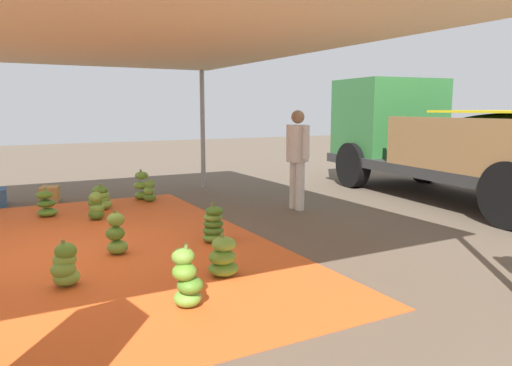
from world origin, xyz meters
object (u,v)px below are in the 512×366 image
object	(u,v)px
banana_bunch_3	(223,258)
banana_bunch_9	(65,266)
banana_bunch_4	(213,225)
cargo_truck_main	(449,138)
worker_0	(297,152)
crate_1	(50,194)
banana_bunch_12	(142,187)
banana_bunch_1	(46,205)
banana_bunch_5	(101,198)
banana_bunch_10	(187,280)
banana_bunch_6	(150,192)
banana_bunch_2	(96,206)
banana_bunch_11	(116,235)

from	to	relation	value
banana_bunch_3	banana_bunch_9	world-z (taller)	banana_bunch_9
banana_bunch_3	banana_bunch_4	world-z (taller)	banana_bunch_4
cargo_truck_main	banana_bunch_4	bearing A→B (deg)	-81.41
worker_0	cargo_truck_main	bearing A→B (deg)	81.86
banana_bunch_4	crate_1	bearing A→B (deg)	-158.81
banana_bunch_12	cargo_truck_main	size ratio (longest dim) A/B	0.09
banana_bunch_1	banana_bunch_5	size ratio (longest dim) A/B	1.05
banana_bunch_9	banana_bunch_10	world-z (taller)	banana_bunch_10
banana_bunch_3	banana_bunch_6	distance (m)	4.43
banana_bunch_3	banana_bunch_4	xyz separation A→B (m)	(-1.27, 0.45, 0.03)
worker_0	crate_1	size ratio (longest dim) A/B	4.15
banana_bunch_2	banana_bunch_4	bearing A→B (deg)	28.30
banana_bunch_4	banana_bunch_11	world-z (taller)	banana_bunch_11
banana_bunch_1	banana_bunch_2	bearing A→B (deg)	46.67
crate_1	banana_bunch_3	bearing A→B (deg)	11.99
banana_bunch_9	banana_bunch_10	distance (m)	1.39
banana_bunch_4	crate_1	xyz separation A→B (m)	(-4.09, -1.58, -0.08)
banana_bunch_9	banana_bunch_1	bearing A→B (deg)	177.33
banana_bunch_2	crate_1	distance (m)	2.08
banana_bunch_1	banana_bunch_4	size ratio (longest dim) A/B	0.90
banana_bunch_3	cargo_truck_main	bearing A→B (deg)	109.70
banana_bunch_11	worker_0	distance (m)	3.69
banana_bunch_1	banana_bunch_6	xyz separation A→B (m)	(-0.43, 1.84, -0.00)
banana_bunch_5	banana_bunch_12	size ratio (longest dim) A/B	0.78
banana_bunch_5	banana_bunch_9	xyz separation A→B (m)	(3.65, -1.06, 0.01)
banana_bunch_11	banana_bunch_12	xyz separation A→B (m)	(-3.41, 1.25, 0.01)
cargo_truck_main	crate_1	bearing A→B (deg)	-115.20
banana_bunch_1	worker_0	size ratio (longest dim) A/B	0.28
banana_bunch_11	crate_1	bearing A→B (deg)	-175.27
banana_bunch_2	worker_0	size ratio (longest dim) A/B	0.28
banana_bunch_10	banana_bunch_11	size ratio (longest dim) A/B	1.08
banana_bunch_10	banana_bunch_12	distance (m)	5.45
worker_0	banana_bunch_11	bearing A→B (deg)	-70.22
banana_bunch_1	cargo_truck_main	xyz separation A→B (m)	(1.88, 7.15, 0.98)
banana_bunch_11	banana_bunch_6	bearing A→B (deg)	156.93
banana_bunch_5	banana_bunch_9	size ratio (longest dim) A/B	0.97
worker_0	banana_bunch_12	bearing A→B (deg)	-135.59
banana_bunch_5	banana_bunch_12	bearing A→B (deg)	124.62
banana_bunch_12	banana_bunch_2	bearing A→B (deg)	-38.60
banana_bunch_5	banana_bunch_12	xyz separation A→B (m)	(-0.61, 0.88, 0.05)
banana_bunch_9	banana_bunch_12	distance (m)	4.68
banana_bunch_5	banana_bunch_11	bearing A→B (deg)	-7.55
banana_bunch_2	banana_bunch_5	size ratio (longest dim) A/B	1.06
banana_bunch_2	banana_bunch_6	xyz separation A→B (m)	(-1.06, 1.17, -0.02)
banana_bunch_6	worker_0	xyz separation A→B (m)	(1.85, 2.09, 0.80)
cargo_truck_main	crate_1	world-z (taller)	cargo_truck_main
banana_bunch_12	crate_1	bearing A→B (deg)	-111.48
cargo_truck_main	banana_bunch_6	bearing A→B (deg)	-113.53
banana_bunch_12	worker_0	distance (m)	3.15
banana_bunch_1	worker_0	bearing A→B (deg)	70.10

